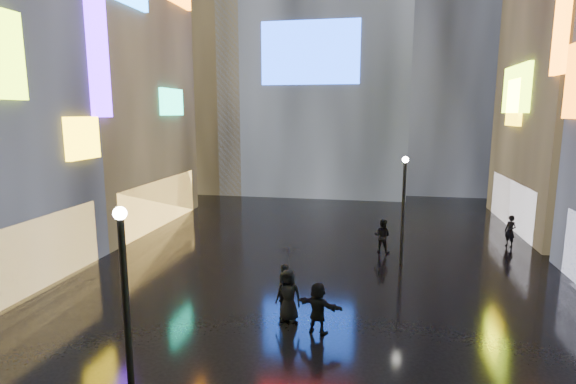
# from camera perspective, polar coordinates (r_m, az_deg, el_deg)

# --- Properties ---
(ground) EXTENTS (140.00, 140.00, 0.00)m
(ground) POSITION_cam_1_polar(r_m,az_deg,el_deg) (21.61, 4.08, -9.49)
(ground) COLOR black
(ground) RESTS_ON ground
(building_left_far) EXTENTS (10.28, 12.00, 22.00)m
(building_left_far) POSITION_cam_1_polar(r_m,az_deg,el_deg) (32.24, -24.86, 15.84)
(building_left_far) COLOR black
(building_left_far) RESTS_ON ground
(tower_flank_right) EXTENTS (12.00, 12.00, 34.00)m
(tower_flank_right) POSITION_cam_1_polar(r_m,az_deg,el_deg) (47.73, 20.09, 21.27)
(tower_flank_right) COLOR black
(tower_flank_right) RESTS_ON ground
(tower_flank_left) EXTENTS (10.00, 10.00, 26.00)m
(tower_flank_left) POSITION_cam_1_polar(r_m,az_deg,el_deg) (45.67, -10.64, 17.13)
(tower_flank_left) COLOR black
(tower_flank_left) RESTS_ON ground
(lamp_near) EXTENTS (0.30, 0.30, 5.20)m
(lamp_near) POSITION_cam_1_polar(r_m,az_deg,el_deg) (11.04, -19.88, -13.29)
(lamp_near) COLOR black
(lamp_near) RESTS_ON ground
(lamp_far) EXTENTS (0.30, 0.30, 5.20)m
(lamp_far) POSITION_cam_1_polar(r_m,az_deg,el_deg) (22.01, 14.45, -1.47)
(lamp_far) COLOR black
(lamp_far) RESTS_ON ground
(pedestrian_4) EXTENTS (0.97, 0.70, 1.85)m
(pedestrian_4) POSITION_cam_1_polar(r_m,az_deg,el_deg) (16.08, 0.05, -12.97)
(pedestrian_4) COLOR black
(pedestrian_4) RESTS_ON ground
(pedestrian_5) EXTENTS (1.70, 1.04, 1.75)m
(pedestrian_5) POSITION_cam_1_polar(r_m,az_deg,el_deg) (15.27, 3.83, -14.48)
(pedestrian_5) COLOR black
(pedestrian_5) RESTS_ON ground
(pedestrian_6) EXTENTS (0.75, 0.72, 1.72)m
(pedestrian_6) POSITION_cam_1_polar(r_m,az_deg,el_deg) (16.95, -0.32, -11.96)
(pedestrian_6) COLOR black
(pedestrian_6) RESTS_ON ground
(pedestrian_7) EXTENTS (1.02, 0.90, 1.77)m
(pedestrian_7) POSITION_cam_1_polar(r_m,az_deg,el_deg) (23.99, 11.87, -5.48)
(pedestrian_7) COLOR black
(pedestrian_7) RESTS_ON ground
(umbrella_2) EXTENTS (0.89, 0.90, 0.81)m
(umbrella_2) POSITION_cam_1_polar(r_m,az_deg,el_deg) (15.61, 0.06, -8.47)
(umbrella_2) COLOR black
(umbrella_2) RESTS_ON pedestrian_4
(pedestrian_8) EXTENTS (0.71, 0.75, 1.73)m
(pedestrian_8) POSITION_cam_1_polar(r_m,az_deg,el_deg) (27.34, 26.38, -4.46)
(pedestrian_8) COLOR black
(pedestrian_8) RESTS_ON ground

